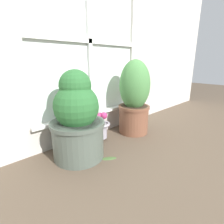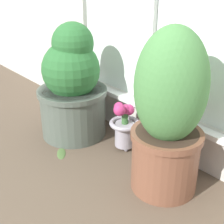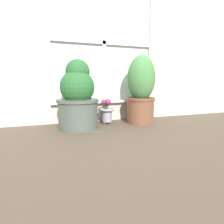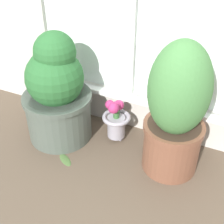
# 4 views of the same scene
# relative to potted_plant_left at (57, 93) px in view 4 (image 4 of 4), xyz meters

# --- Properties ---
(ground_plane) EXTENTS (10.00, 10.00, 0.00)m
(ground_plane) POSITION_rel_potted_plant_left_xyz_m (0.33, -0.28, -0.29)
(ground_plane) COLOR brown
(potted_plant_left) EXTENTS (0.38, 0.38, 0.63)m
(potted_plant_left) POSITION_rel_potted_plant_left_xyz_m (0.00, 0.00, 0.00)
(potted_plant_left) COLOR #4C564C
(potted_plant_left) RESTS_ON ground_plane
(potted_plant_right) EXTENTS (0.30, 0.30, 0.70)m
(potted_plant_right) POSITION_rel_potted_plant_left_xyz_m (0.65, 0.02, 0.06)
(potted_plant_right) COLOR brown
(potted_plant_right) RESTS_ON ground_plane
(flower_vase) EXTENTS (0.16, 0.16, 0.26)m
(flower_vase) POSITION_rel_potted_plant_left_xyz_m (0.31, 0.10, -0.15)
(flower_vase) COLOR #99939E
(flower_vase) RESTS_ON ground_plane
(fallen_leaf) EXTENTS (0.12, 0.10, 0.01)m
(fallen_leaf) POSITION_rel_potted_plant_left_xyz_m (0.14, -0.18, -0.28)
(fallen_leaf) COLOR #476633
(fallen_leaf) RESTS_ON ground_plane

